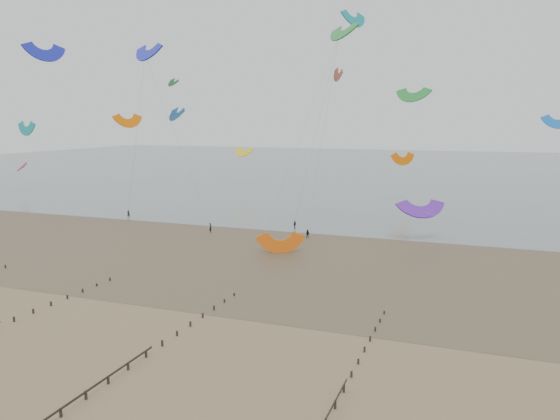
{
  "coord_description": "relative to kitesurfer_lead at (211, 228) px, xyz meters",
  "views": [
    {
      "loc": [
        31.08,
        -45.14,
        20.85
      ],
      "look_at": [
        3.95,
        28.0,
        8.0
      ],
      "focal_mm": 35.0,
      "sensor_mm": 36.0,
      "label": 1
    }
  ],
  "objects": [
    {
      "name": "ground",
      "position": [
        16.13,
        -44.56,
        -0.91
      ],
      "size": [
        500.0,
        500.0,
        0.0
      ],
      "primitive_type": "plane",
      "color": "brown",
      "rests_on": "ground"
    },
    {
      "name": "sea_and_shore",
      "position": [
        12.05,
        -10.16,
        -0.9
      ],
      "size": [
        500.0,
        665.0,
        0.03
      ],
      "color": "#475654",
      "rests_on": "ground"
    },
    {
      "name": "kitesurfer_lead",
      "position": [
        0.0,
        0.0,
        0.0
      ],
      "size": [
        0.78,
        0.77,
        1.81
      ],
      "primitive_type": "imported",
      "rotation": [
        0.0,
        0.0,
        2.37
      ],
      "color": "black",
      "rests_on": "ground"
    },
    {
      "name": "kitesurfers",
      "position": [
        46.75,
        5.97,
        -0.09
      ],
      "size": [
        115.16,
        21.09,
        1.81
      ],
      "color": "black",
      "rests_on": "ground"
    },
    {
      "name": "grounded_kite",
      "position": [
        17.83,
        -10.28,
        -0.91
      ],
      "size": [
        8.06,
        7.42,
        3.57
      ],
      "primitive_type": null,
      "rotation": [
        1.54,
        0.0,
        0.46
      ],
      "color": "orange",
      "rests_on": "ground"
    },
    {
      "name": "kites_airborne",
      "position": [
        4.48,
        45.3,
        19.67
      ],
      "size": [
        240.38,
        113.64,
        40.55
      ],
      "color": "#FF6B02",
      "rests_on": "ground"
    }
  ]
}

